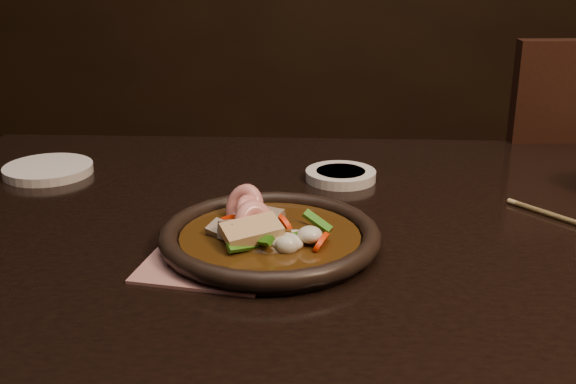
{
  "coord_description": "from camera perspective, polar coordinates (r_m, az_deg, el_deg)",
  "views": [
    {
      "loc": [
        -0.25,
        -0.75,
        1.08
      ],
      "look_at": [
        -0.28,
        0.04,
        0.8
      ],
      "focal_mm": 45.0,
      "sensor_mm": 36.0,
      "label": 1
    }
  ],
  "objects": [
    {
      "name": "plate",
      "position": [
        0.81,
        -1.42,
        -3.65
      ],
      "size": [
        0.25,
        0.25,
        0.03
      ],
      "color": "black",
      "rests_on": "table"
    },
    {
      "name": "napkin",
      "position": [
        0.78,
        -6.13,
        -5.41
      ],
      "size": [
        0.16,
        0.16,
        0.0
      ],
      "primitive_type": "cube",
      "rotation": [
        0.0,
        0.0,
        -0.18
      ],
      "color": "#9D6661",
      "rests_on": "table"
    },
    {
      "name": "stirfry",
      "position": [
        0.8,
        -1.75,
        -3.27
      ],
      "size": [
        0.15,
        0.14,
        0.06
      ],
      "color": "#351F09",
      "rests_on": "plate"
    },
    {
      "name": "saucer_left",
      "position": [
        1.11,
        -18.42,
        1.69
      ],
      "size": [
        0.13,
        0.13,
        0.01
      ],
      "primitive_type": "cylinder",
      "color": "white",
      "rests_on": "table"
    },
    {
      "name": "table",
      "position": [
        0.89,
        18.77,
        -8.83
      ],
      "size": [
        1.6,
        0.9,
        0.75
      ],
      "color": "black",
      "rests_on": "floor"
    },
    {
      "name": "soy_dish",
      "position": [
        1.03,
        4.18,
        1.32
      ],
      "size": [
        0.1,
        0.1,
        0.01
      ],
      "primitive_type": "cylinder",
      "color": "white",
      "rests_on": "table"
    }
  ]
}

